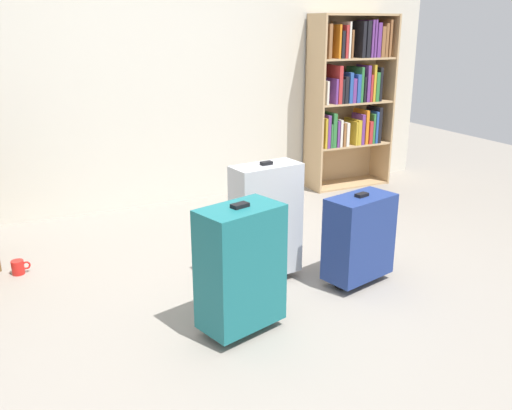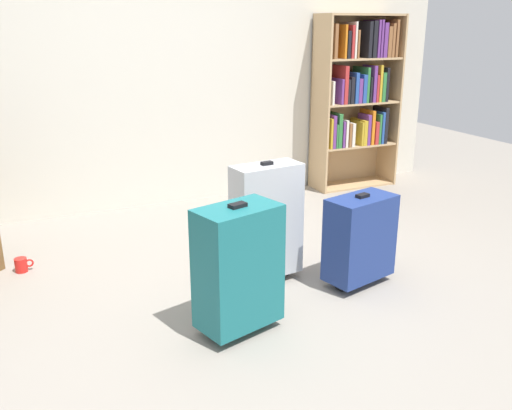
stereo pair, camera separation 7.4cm
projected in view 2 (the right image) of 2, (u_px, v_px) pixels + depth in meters
name	position (u px, v px, depth m)	size (l,w,h in m)	color
ground_plane	(249.00, 312.00, 3.15)	(10.31, 10.31, 0.00)	gray
back_wall	(144.00, 57.00, 4.66)	(5.89, 0.10, 2.60)	beige
bookshelf	(356.00, 94.00, 5.36)	(0.84, 0.34, 1.66)	tan
mug	(22.00, 265.00, 3.65)	(0.12, 0.08, 0.10)	red
suitcase_teal	(238.00, 267.00, 2.85)	(0.48, 0.36, 0.72)	#19666B
suitcase_silver	(267.00, 221.00, 3.43)	(0.45, 0.25, 0.78)	#B7BABF
suitcase_navy_blue	(360.00, 238.00, 3.40)	(0.48, 0.33, 0.59)	navy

